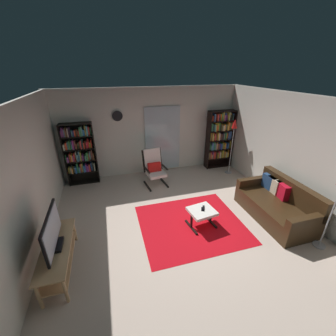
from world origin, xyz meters
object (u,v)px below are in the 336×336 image
bookshelf_near_sofa (219,138)px  floor_lamp_by_shelf (234,132)px  tv_stand (58,254)px  television (52,232)px  leather_sofa (277,205)px  lounge_armchair (154,167)px  ottoman (202,213)px  wall_clock (117,116)px  bookshelf_near_tv (80,152)px  tv_remote (203,208)px  cell_phone (203,209)px

bookshelf_near_sofa → floor_lamp_by_shelf: bookshelf_near_sofa is taller
tv_stand → bookshelf_near_sofa: 5.46m
television → floor_lamp_by_shelf: bearing=28.2°
leather_sofa → floor_lamp_by_shelf: size_ratio=1.01×
lounge_armchair → ottoman: lounge_armchair is taller
ottoman → wall_clock: bearing=115.5°
bookshelf_near_sofa → floor_lamp_by_shelf: (0.12, -0.58, 0.34)m
lounge_armchair → bookshelf_near_tv: bearing=161.4°
bookshelf_near_sofa → wall_clock: 3.28m
bookshelf_near_sofa → lounge_armchair: bearing=-165.4°
lounge_armchair → wall_clock: wall_clock is taller
tv_stand → floor_lamp_by_shelf: bearing=28.1°
tv_stand → lounge_armchair: (2.16, 2.44, 0.21)m
leather_sofa → ottoman: size_ratio=2.98×
television → floor_lamp_by_shelf: 5.26m
tv_stand → floor_lamp_by_shelf: 5.33m
wall_clock → leather_sofa: bearing=-44.4°
bookshelf_near_tv → ottoman: 3.76m
floor_lamp_by_shelf → tv_remote: bearing=-132.1°
floor_lamp_by_shelf → television: bearing=-151.8°
tv_remote → leather_sofa: bearing=19.5°
tv_stand → wall_clock: wall_clock is taller
tv_stand → ottoman: size_ratio=2.37×
bookshelf_near_sofa → ottoman: size_ratio=3.22×
tv_remote → floor_lamp_by_shelf: floor_lamp_by_shelf is taller
lounge_armchair → wall_clock: size_ratio=3.53×
leather_sofa → floor_lamp_by_shelf: 2.51m
tv_stand → wall_clock: 3.82m
bookshelf_near_tv → bookshelf_near_sofa: (4.28, -0.06, 0.05)m
lounge_armchair → wall_clock: 1.75m
tv_remote → lounge_armchair: bearing=134.0°
bookshelf_near_sofa → floor_lamp_by_shelf: size_ratio=1.09×
lounge_armchair → tv_remote: size_ratio=7.10×
leather_sofa → lounge_armchair: bearing=135.4°
bookshelf_near_tv → wall_clock: bearing=7.2°
cell_phone → lounge_armchair: bearing=131.6°
floor_lamp_by_shelf → tv_stand: bearing=-151.9°
television → floor_lamp_by_shelf: floor_lamp_by_shelf is taller
tv_remote → cell_phone: (-0.03, -0.04, -0.00)m
bookshelf_near_tv → tv_remote: bookshelf_near_tv is taller
bookshelf_near_sofa → tv_remote: size_ratio=13.03×
television → lounge_armchair: size_ratio=0.96×
ottoman → tv_remote: tv_remote is taller
ottoman → tv_stand: bearing=-172.5°
tv_stand → floor_lamp_by_shelf: size_ratio=0.80×
tv_remote → wall_clock: bearing=144.4°
bookshelf_near_tv → floor_lamp_by_shelf: bookshelf_near_tv is taller
television → bookshelf_near_tv: bearing=86.3°
bookshelf_near_tv → ottoman: bearing=-47.6°
ottoman → cell_phone: cell_phone is taller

